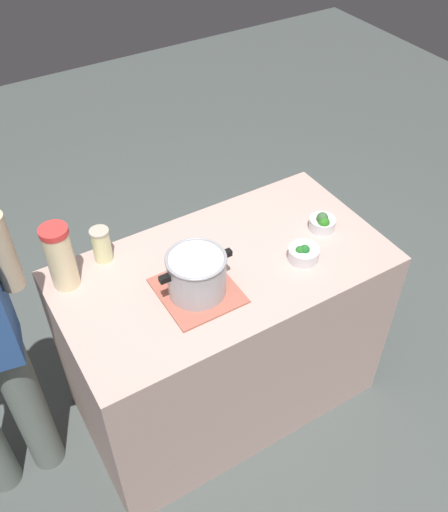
{
  "coord_description": "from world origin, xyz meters",
  "views": [
    {
      "loc": [
        0.84,
        1.38,
        2.45
      ],
      "look_at": [
        0.0,
        0.0,
        0.95
      ],
      "focal_mm": 39.47,
      "sensor_mm": 36.0,
      "label": 1
    }
  ],
  "objects_px": {
    "lemonade_pitcher": "(60,257)",
    "broccoli_bowl_front": "(322,223)",
    "broccoli_bowl_center": "(303,253)",
    "cooking_pot": "(197,273)",
    "mason_jar": "(102,245)"
  },
  "relations": [
    {
      "from": "broccoli_bowl_front",
      "to": "broccoli_bowl_center",
      "type": "bearing_deg",
      "value": 30.75
    },
    {
      "from": "broccoli_bowl_front",
      "to": "lemonade_pitcher",
      "type": "bearing_deg",
      "value": -13.57
    },
    {
      "from": "cooking_pot",
      "to": "broccoli_bowl_front",
      "type": "relative_size",
      "value": 2.66
    },
    {
      "from": "cooking_pot",
      "to": "broccoli_bowl_center",
      "type": "bearing_deg",
      "value": 172.17
    },
    {
      "from": "lemonade_pitcher",
      "to": "broccoli_bowl_front",
      "type": "height_order",
      "value": "lemonade_pitcher"
    },
    {
      "from": "broccoli_bowl_center",
      "to": "broccoli_bowl_front",
      "type": "bearing_deg",
      "value": -149.25
    },
    {
      "from": "mason_jar",
      "to": "broccoli_bowl_center",
      "type": "height_order",
      "value": "mason_jar"
    },
    {
      "from": "broccoli_bowl_front",
      "to": "broccoli_bowl_center",
      "type": "relative_size",
      "value": 0.89
    },
    {
      "from": "broccoli_bowl_front",
      "to": "broccoli_bowl_center",
      "type": "distance_m",
      "value": 0.21
    },
    {
      "from": "mason_jar",
      "to": "broccoli_bowl_front",
      "type": "xyz_separation_m",
      "value": [
        -0.87,
        0.31,
        -0.04
      ]
    },
    {
      "from": "lemonade_pitcher",
      "to": "broccoli_bowl_center",
      "type": "height_order",
      "value": "lemonade_pitcher"
    },
    {
      "from": "broccoli_bowl_center",
      "to": "cooking_pot",
      "type": "bearing_deg",
      "value": -7.83
    },
    {
      "from": "cooking_pot",
      "to": "broccoli_bowl_front",
      "type": "height_order",
      "value": "cooking_pot"
    },
    {
      "from": "lemonade_pitcher",
      "to": "broccoli_bowl_center",
      "type": "bearing_deg",
      "value": 157.29
    },
    {
      "from": "cooking_pot",
      "to": "mason_jar",
      "type": "xyz_separation_m",
      "value": [
        0.23,
        -0.35,
        -0.02
      ]
    }
  ]
}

